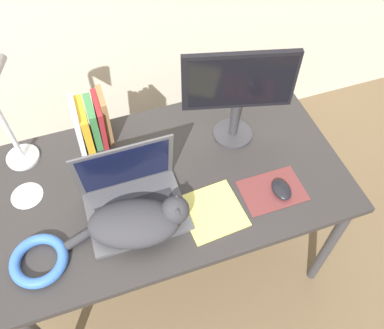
% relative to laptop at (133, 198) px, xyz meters
% --- Properties ---
extents(ground_plane, '(12.00, 12.00, 0.00)m').
position_rel_laptop_xyz_m(ground_plane, '(0.16, -0.30, -0.78)').
color(ground_plane, brown).
extents(desk, '(1.35, 0.76, 0.72)m').
position_rel_laptop_xyz_m(desk, '(0.16, 0.08, -0.12)').
color(desk, '#2D2B2B').
rests_on(desk, ground_plane).
extents(laptop, '(0.35, 0.27, 0.28)m').
position_rel_laptop_xyz_m(laptop, '(0.00, 0.00, 0.00)').
color(laptop, '#4C4C51').
rests_on(laptop, desk).
extents(cat, '(0.45, 0.27, 0.14)m').
position_rel_laptop_xyz_m(cat, '(-0.00, -0.10, 0.01)').
color(cat, '#333338').
rests_on(cat, desk).
extents(external_monitor, '(0.42, 0.17, 0.42)m').
position_rel_laptop_xyz_m(external_monitor, '(0.48, 0.21, 0.20)').
color(external_monitor, '#333338').
rests_on(external_monitor, desk).
extents(mousepad, '(0.24, 0.17, 0.00)m').
position_rel_laptop_xyz_m(mousepad, '(0.51, -0.11, -0.05)').
color(mousepad, brown).
rests_on(mousepad, desk).
extents(computer_mouse, '(0.07, 0.10, 0.03)m').
position_rel_laptop_xyz_m(computer_mouse, '(0.54, -0.12, -0.04)').
color(computer_mouse, black).
rests_on(computer_mouse, mousepad).
extents(book_row, '(0.14, 0.17, 0.23)m').
position_rel_laptop_xyz_m(book_row, '(-0.07, 0.37, 0.05)').
color(book_row, white).
rests_on(book_row, desk).
extents(cable_coil, '(0.20, 0.20, 0.04)m').
position_rel_laptop_xyz_m(cable_coil, '(-0.36, -0.11, -0.04)').
color(cable_coil, blue).
rests_on(cable_coil, desk).
extents(notepad, '(0.23, 0.23, 0.01)m').
position_rel_laptop_xyz_m(notepad, '(0.26, -0.12, -0.05)').
color(notepad, '#E5DB6B').
rests_on(notepad, desk).
extents(cd_disc, '(0.12, 0.12, 0.00)m').
position_rel_laptop_xyz_m(cd_disc, '(-0.38, 0.18, -0.05)').
color(cd_disc, silver).
rests_on(cd_disc, desk).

